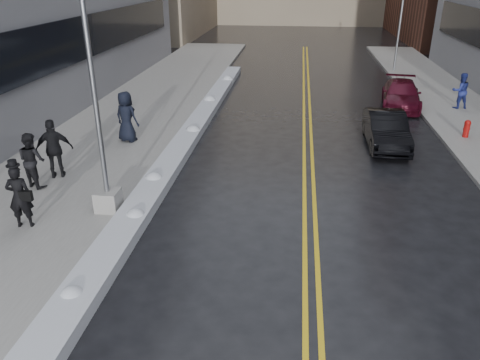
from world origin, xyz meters
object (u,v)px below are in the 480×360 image
(pedestrian_fedora, at_px, (20,197))
(pedestrian_d, at_px, (54,149))
(lamppost, at_px, (99,131))
(fire_hydrant, at_px, (467,128))
(traffic_signal, at_px, (400,21))
(pedestrian_c, at_px, (126,117))
(pedestrian_b, at_px, (32,160))
(car_maroon, at_px, (401,94))
(pedestrian_east, at_px, (461,91))
(car_black, at_px, (386,130))

(pedestrian_fedora, relative_size, pedestrian_d, 0.89)
(lamppost, relative_size, fire_hydrant, 10.45)
(fire_hydrant, distance_m, traffic_signal, 14.30)
(pedestrian_fedora, height_order, pedestrian_c, pedestrian_c)
(traffic_signal, height_order, pedestrian_b, traffic_signal)
(pedestrian_fedora, xyz_separation_m, pedestrian_c, (0.46, 7.01, 0.13))
(pedestrian_fedora, distance_m, pedestrian_b, 2.67)
(fire_hydrant, height_order, pedestrian_b, pedestrian_b)
(pedestrian_b, bearing_deg, pedestrian_c, -83.50)
(pedestrian_fedora, relative_size, car_maroon, 0.39)
(pedestrian_d, distance_m, pedestrian_east, 19.05)
(traffic_signal, bearing_deg, pedestrian_d, -125.77)
(fire_hydrant, bearing_deg, car_black, -162.75)
(lamppost, distance_m, fire_hydrant, 14.81)
(lamppost, bearing_deg, fire_hydrant, 33.04)
(pedestrian_east, distance_m, car_black, 7.21)
(pedestrian_d, bearing_deg, pedestrian_east, -167.79)
(traffic_signal, distance_m, pedestrian_b, 25.53)
(pedestrian_d, height_order, car_maroon, pedestrian_d)
(pedestrian_c, relative_size, car_maroon, 0.45)
(pedestrian_c, bearing_deg, car_black, -154.97)
(fire_hydrant, xyz_separation_m, pedestrian_d, (-14.87, -5.94, 0.60))
(fire_hydrant, bearing_deg, pedestrian_c, -171.01)
(pedestrian_fedora, bearing_deg, pedestrian_d, -91.61)
(pedestrian_east, bearing_deg, pedestrian_d, 23.56)
(pedestrian_b, relative_size, pedestrian_d, 0.90)
(lamppost, xyz_separation_m, pedestrian_fedora, (-1.91, -1.18, -1.50))
(fire_hydrant, relative_size, pedestrian_b, 0.41)
(pedestrian_east, xyz_separation_m, car_black, (-4.45, -5.66, -0.35))
(car_black, bearing_deg, pedestrian_east, 52.04)
(lamppost, xyz_separation_m, pedestrian_b, (-2.94, 1.29, -1.49))
(pedestrian_fedora, xyz_separation_m, pedestrian_b, (-1.02, 2.47, 0.01))
(pedestrian_d, xyz_separation_m, car_black, (11.43, 4.87, -0.47))
(car_black, relative_size, car_maroon, 0.91)
(fire_hydrant, distance_m, pedestrian_fedora, 16.93)
(pedestrian_d, bearing_deg, pedestrian_c, -127.84)
(pedestrian_b, bearing_deg, traffic_signal, -100.83)
(pedestrian_c, distance_m, pedestrian_d, 3.92)
(lamppost, bearing_deg, pedestrian_east, 43.43)
(fire_hydrant, distance_m, car_black, 3.60)
(traffic_signal, height_order, pedestrian_east, traffic_signal)
(pedestrian_b, bearing_deg, car_black, -129.82)
(fire_hydrant, height_order, pedestrian_east, pedestrian_east)
(lamppost, xyz_separation_m, car_black, (8.86, 6.93, -1.86))
(fire_hydrant, xyz_separation_m, pedestrian_c, (-13.75, -2.17, 0.61))
(lamppost, xyz_separation_m, pedestrian_east, (13.31, 12.60, -1.51))
(car_maroon, bearing_deg, car_black, -97.96)
(pedestrian_east, relative_size, car_maroon, 0.39)
(pedestrian_b, relative_size, car_maroon, 0.40)
(fire_hydrant, distance_m, car_maroon, 5.29)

